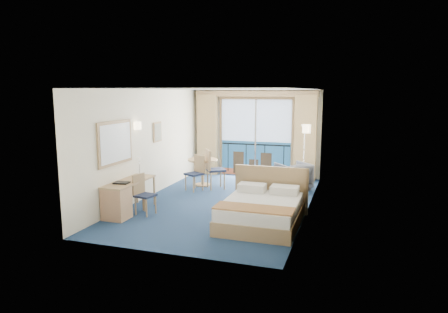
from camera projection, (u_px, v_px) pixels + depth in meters
floor at (224, 202)px, 9.66m from camera, size 6.50×6.50×0.00m
room_walls at (224, 129)px, 9.37m from camera, size 4.04×6.54×2.72m
balcony_door at (255, 140)px, 12.49m from camera, size 2.36×0.03×2.52m
curtain_left at (208, 135)px, 12.81m from camera, size 0.65×0.22×2.55m
curtain_right at (305, 138)px, 11.86m from camera, size 0.65×0.22×2.55m
pelmet at (255, 94)px, 12.15m from camera, size 3.80×0.25×0.18m
mirror at (115, 143)px, 8.61m from camera, size 0.05×1.25×0.95m
wall_print at (157, 132)px, 10.43m from camera, size 0.04×0.42×0.52m
sconce_left at (138, 126)px, 9.39m from camera, size 0.18×0.18×0.18m
sconce_right at (307, 129)px, 8.62m from camera, size 0.18×0.18×0.18m
bed at (262, 210)px, 8.01m from camera, size 1.63×1.94×1.02m
nightstand at (296, 199)px, 8.89m from camera, size 0.43×0.41×0.57m
phone at (294, 184)px, 8.84m from camera, size 0.22×0.20×0.08m
armchair at (293, 176)px, 10.88m from camera, size 1.13×1.13×0.74m
floor_lamp at (305, 139)px, 11.28m from camera, size 0.24×0.24×1.72m
desk at (119, 199)px, 8.43m from camera, size 0.52×1.51×0.71m
desk_chair at (142, 192)px, 8.66m from camera, size 0.45×0.44×0.88m
folder at (122, 183)px, 8.50m from camera, size 0.33×0.26×0.03m
desk_lamp at (139, 162)px, 9.22m from camera, size 0.11×0.11×0.42m
round_table at (203, 165)px, 11.31m from camera, size 0.84×0.84×0.76m
table_chair_a at (212, 167)px, 10.89m from camera, size 0.66×0.65×1.09m
table_chair_b at (196, 171)px, 10.77m from camera, size 0.55×0.55×0.94m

